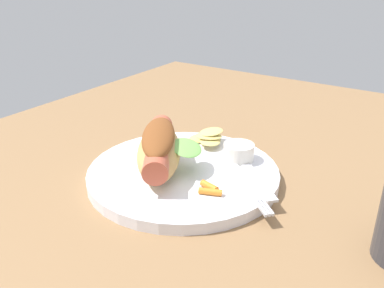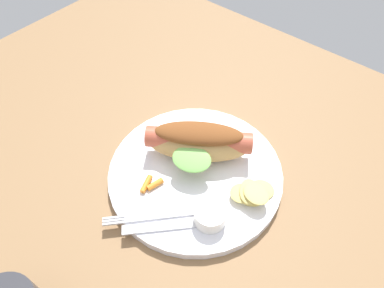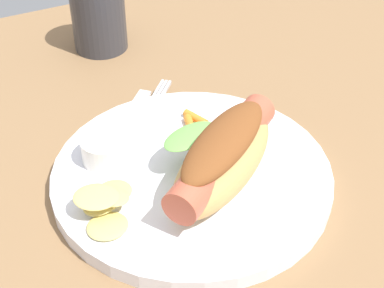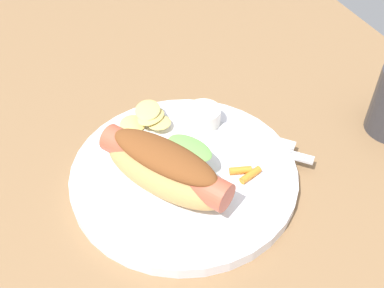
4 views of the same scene
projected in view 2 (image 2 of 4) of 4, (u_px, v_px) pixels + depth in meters
The scene contains 8 objects.
ground_plane at pixel (200, 182), 56.82cm from camera, with size 120.00×90.00×1.80cm, color olive.
plate at pixel (197, 172), 56.07cm from camera, with size 27.74×27.74×1.60cm, color white.
hot_dog at pixel (199, 141), 54.85cm from camera, with size 16.93×14.26×6.27cm.
sauce_ramekin at pixel (210, 215), 48.87cm from camera, with size 4.64×4.64×2.58cm, color white.
fork at pixel (162, 215), 50.11cm from camera, with size 12.02×12.84×0.40cm.
knife at pixel (172, 225), 49.11cm from camera, with size 14.12×1.40×0.36cm, color silver.
chips_pile at pixel (252, 193), 51.32cm from camera, with size 6.66×7.17×2.37cm.
carrot_garnish at pixel (151, 184), 53.12cm from camera, with size 2.80×3.79×0.91cm.
Camera 2 is at (18.73, -24.60, 47.20)cm, focal length 32.44 mm.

